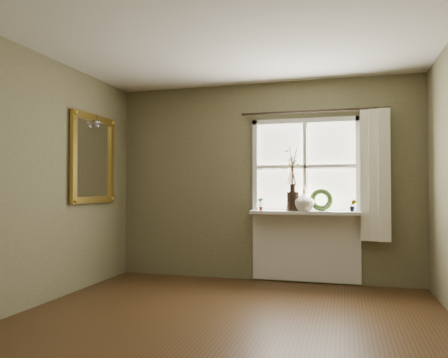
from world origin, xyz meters
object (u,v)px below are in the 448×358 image
cream_vase (304,200)px  dark_jug (293,201)px  wreath (321,202)px  gilt_mirror (93,159)px

cream_vase → dark_jug: bearing=180.0°
wreath → gilt_mirror: size_ratio=0.26×
dark_jug → gilt_mirror: size_ratio=0.22×
wreath → dark_jug: bearing=-175.4°
dark_jug → wreath: wreath is taller
dark_jug → cream_vase: 0.14m
dark_jug → wreath: bearing=6.5°
cream_vase → gilt_mirror: (-2.51, -0.78, 0.52)m
wreath → cream_vase: bearing=-171.1°
dark_jug → wreath: 0.35m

